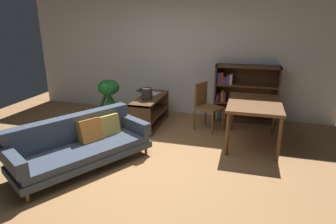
{
  "coord_description": "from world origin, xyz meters",
  "views": [
    {
      "loc": [
        1.59,
        -3.51,
        2.09
      ],
      "look_at": [
        0.43,
        0.61,
        0.68
      ],
      "focal_mm": 30.62,
      "sensor_mm": 36.0,
      "label": 1
    }
  ],
  "objects_px": {
    "open_laptop": "(150,93)",
    "dining_chair_near": "(206,104)",
    "media_console": "(150,112)",
    "potted_floor_plant": "(109,93)",
    "bookshelf": "(242,93)",
    "desk_speaker": "(147,94)",
    "dining_table": "(254,107)",
    "fabric_couch": "(81,143)"
  },
  "relations": [
    {
      "from": "open_laptop",
      "to": "media_console",
      "type": "bearing_deg",
      "value": -70.44
    },
    {
      "from": "fabric_couch",
      "to": "open_laptop",
      "type": "height_order",
      "value": "fabric_couch"
    },
    {
      "from": "potted_floor_plant",
      "to": "dining_chair_near",
      "type": "distance_m",
      "value": 1.99
    },
    {
      "from": "dining_table",
      "to": "desk_speaker",
      "type": "bearing_deg",
      "value": 175.01
    },
    {
      "from": "media_console",
      "to": "dining_chair_near",
      "type": "bearing_deg",
      "value": 5.48
    },
    {
      "from": "bookshelf",
      "to": "potted_floor_plant",
      "type": "bearing_deg",
      "value": -161.38
    },
    {
      "from": "open_laptop",
      "to": "bookshelf",
      "type": "bearing_deg",
      "value": 17.74
    },
    {
      "from": "desk_speaker",
      "to": "dining_table",
      "type": "xyz_separation_m",
      "value": [
        1.96,
        -0.17,
        -0.04
      ]
    },
    {
      "from": "dining_chair_near",
      "to": "potted_floor_plant",
      "type": "bearing_deg",
      "value": -175.7
    },
    {
      "from": "fabric_couch",
      "to": "media_console",
      "type": "bearing_deg",
      "value": 76.46
    },
    {
      "from": "fabric_couch",
      "to": "desk_speaker",
      "type": "height_order",
      "value": "desk_speaker"
    },
    {
      "from": "media_console",
      "to": "bookshelf",
      "type": "relative_size",
      "value": 0.96
    },
    {
      "from": "desk_speaker",
      "to": "bookshelf",
      "type": "height_order",
      "value": "bookshelf"
    },
    {
      "from": "fabric_couch",
      "to": "dining_table",
      "type": "distance_m",
      "value": 2.84
    },
    {
      "from": "fabric_couch",
      "to": "desk_speaker",
      "type": "distance_m",
      "value": 1.72
    },
    {
      "from": "bookshelf",
      "to": "open_laptop",
      "type": "bearing_deg",
      "value": -162.26
    },
    {
      "from": "potted_floor_plant",
      "to": "dining_chair_near",
      "type": "height_order",
      "value": "dining_chair_near"
    },
    {
      "from": "potted_floor_plant",
      "to": "bookshelf",
      "type": "relative_size",
      "value": 0.7
    },
    {
      "from": "media_console",
      "to": "open_laptop",
      "type": "xyz_separation_m",
      "value": [
        -0.09,
        0.25,
        0.33
      ]
    },
    {
      "from": "dining_table",
      "to": "dining_chair_near",
      "type": "relative_size",
      "value": 1.33
    },
    {
      "from": "potted_floor_plant",
      "to": "dining_table",
      "type": "relative_size",
      "value": 0.75
    },
    {
      "from": "fabric_couch",
      "to": "open_laptop",
      "type": "bearing_deg",
      "value": 80.44
    },
    {
      "from": "open_laptop",
      "to": "potted_floor_plant",
      "type": "height_order",
      "value": "potted_floor_plant"
    },
    {
      "from": "open_laptop",
      "to": "dining_chair_near",
      "type": "height_order",
      "value": "dining_chair_near"
    },
    {
      "from": "media_console",
      "to": "bookshelf",
      "type": "bearing_deg",
      "value": 25.66
    },
    {
      "from": "media_console",
      "to": "bookshelf",
      "type": "distance_m",
      "value": 1.96
    },
    {
      "from": "potted_floor_plant",
      "to": "dining_table",
      "type": "xyz_separation_m",
      "value": [
        2.85,
        -0.33,
        0.05
      ]
    },
    {
      "from": "desk_speaker",
      "to": "potted_floor_plant",
      "type": "relative_size",
      "value": 0.25
    },
    {
      "from": "dining_table",
      "to": "dining_chair_near",
      "type": "height_order",
      "value": "dining_chair_near"
    },
    {
      "from": "fabric_couch",
      "to": "bookshelf",
      "type": "bearing_deg",
      "value": 50.6
    },
    {
      "from": "fabric_couch",
      "to": "dining_chair_near",
      "type": "relative_size",
      "value": 2.3
    },
    {
      "from": "open_laptop",
      "to": "dining_chair_near",
      "type": "xyz_separation_m",
      "value": [
        1.19,
        -0.15,
        -0.12
      ]
    },
    {
      "from": "media_console",
      "to": "desk_speaker",
      "type": "height_order",
      "value": "desk_speaker"
    },
    {
      "from": "desk_speaker",
      "to": "bookshelf",
      "type": "bearing_deg",
      "value": 31.11
    },
    {
      "from": "desk_speaker",
      "to": "potted_floor_plant",
      "type": "xyz_separation_m",
      "value": [
        -0.89,
        0.16,
        -0.09
      ]
    },
    {
      "from": "potted_floor_plant",
      "to": "bookshelf",
      "type": "bearing_deg",
      "value": 18.62
    },
    {
      "from": "desk_speaker",
      "to": "dining_chair_near",
      "type": "xyz_separation_m",
      "value": [
        1.09,
        0.31,
        -0.21
      ]
    },
    {
      "from": "open_laptop",
      "to": "potted_floor_plant",
      "type": "distance_m",
      "value": 0.84
    },
    {
      "from": "desk_speaker",
      "to": "potted_floor_plant",
      "type": "distance_m",
      "value": 0.91
    },
    {
      "from": "desk_speaker",
      "to": "potted_floor_plant",
      "type": "bearing_deg",
      "value": 169.7
    },
    {
      "from": "fabric_couch",
      "to": "media_console",
      "type": "height_order",
      "value": "fabric_couch"
    },
    {
      "from": "open_laptop",
      "to": "potted_floor_plant",
      "type": "xyz_separation_m",
      "value": [
        -0.78,
        -0.3,
        -0.0
      ]
    }
  ]
}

